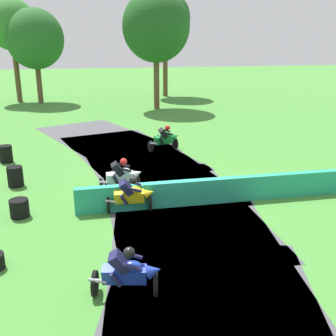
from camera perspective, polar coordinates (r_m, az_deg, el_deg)
ground_plane at (r=14.60m, az=1.45°, el=-5.16°), size 120.00×120.00×0.00m
track_asphalt at (r=14.43m, az=-2.34°, el=-5.46°), size 9.34×31.34×0.01m
safety_barrier at (r=16.60m, az=20.90°, el=-1.82°), size 18.45×0.97×0.90m
motorcycle_lead_blue at (r=9.64m, az=-5.58°, el=-14.10°), size 1.70×0.98×1.43m
motorcycle_chase_yellow at (r=13.86m, az=-5.06°, el=-3.71°), size 1.69×0.87×1.43m
motorcycle_trailing_white at (r=15.66m, az=-6.38°, el=-1.08°), size 1.68×0.85×1.43m
motorcycle_fourth_green at (r=21.14m, az=-0.41°, el=4.09°), size 1.73×1.15×1.43m
tire_stack_mid_b at (r=14.48m, az=-19.77°, el=-5.22°), size 0.62×0.62×0.60m
tire_stack_far at (r=17.33m, az=-20.28°, el=-1.10°), size 0.61×0.61×0.80m
tire_stack_extra_a at (r=20.70m, az=-21.42°, el=1.81°), size 0.59×0.59×0.80m
tree_far_left at (r=32.77m, az=-1.65°, el=18.89°), size 5.08×5.08×8.89m
tree_far_right at (r=39.75m, az=-0.39°, el=19.89°), size 4.53×4.53×9.41m
tree_mid_rise at (r=38.59m, az=-20.72°, el=17.93°), size 4.06×4.06×8.55m
tree_behind_barrier at (r=37.29m, az=-17.83°, el=16.55°), size 4.69×4.69×7.76m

